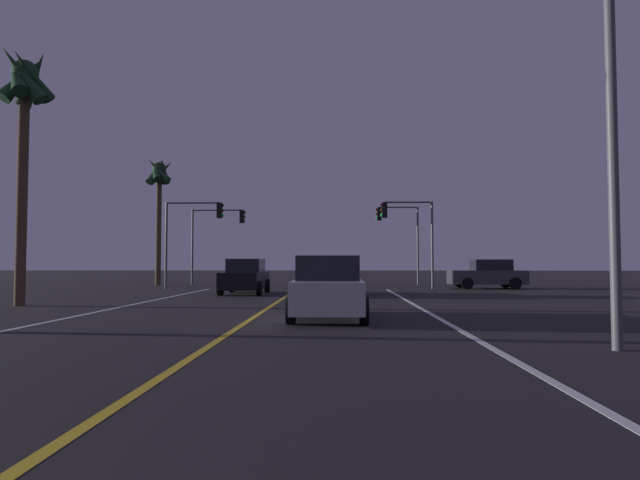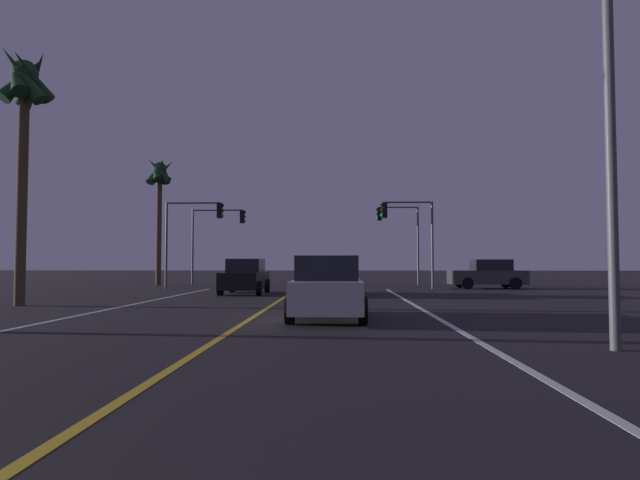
# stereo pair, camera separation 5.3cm
# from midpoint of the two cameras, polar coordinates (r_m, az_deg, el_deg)

# --- Properties ---
(lane_edge_right) EXTENTS (0.16, 36.35, 0.01)m
(lane_edge_right) POSITION_cam_midpoint_polar(r_m,az_deg,el_deg) (12.08, 15.17, -9.60)
(lane_edge_right) COLOR silver
(lane_edge_right) RESTS_ON ground
(lane_edge_left) EXTENTS (0.16, 36.35, 0.01)m
(lane_edge_left) POSITION_cam_midpoint_polar(r_m,az_deg,el_deg) (13.95, -30.74, -8.37)
(lane_edge_left) COLOR silver
(lane_edge_left) RESTS_ON ground
(lane_center_divider) EXTENTS (0.16, 36.35, 0.01)m
(lane_center_divider) POSITION_cam_midpoint_polar(r_m,az_deg,el_deg) (12.01, -9.57, -9.70)
(lane_center_divider) COLOR gold
(lane_center_divider) RESTS_ON ground
(car_oncoming) EXTENTS (2.02, 4.30, 1.70)m
(car_oncoming) POSITION_cam_midpoint_polar(r_m,az_deg,el_deg) (25.84, -8.19, -3.99)
(car_oncoming) COLOR black
(car_oncoming) RESTS_ON ground
(car_lead_same_lane) EXTENTS (2.02, 4.30, 1.70)m
(car_lead_same_lane) POSITION_cam_midpoint_polar(r_m,az_deg,el_deg) (14.25, 0.82, -5.28)
(car_lead_same_lane) COLOR black
(car_lead_same_lane) RESTS_ON ground
(car_ahead_far) EXTENTS (2.02, 4.30, 1.70)m
(car_ahead_far) POSITION_cam_midpoint_polar(r_m,az_deg,el_deg) (24.53, 1.76, -4.10)
(car_ahead_far) COLOR black
(car_ahead_far) RESTS_ON ground
(car_crossing_side) EXTENTS (4.30, 2.02, 1.70)m
(car_crossing_side) POSITION_cam_midpoint_polar(r_m,az_deg,el_deg) (32.18, 17.74, -3.59)
(car_crossing_side) COLOR black
(car_crossing_side) RESTS_ON ground
(traffic_light_near_right) EXTENTS (3.06, 0.36, 5.06)m
(traffic_light_near_right) POSITION_cam_midpoint_polar(r_m,az_deg,el_deg) (30.69, 9.35, 1.79)
(traffic_light_near_right) COLOR #4C4C51
(traffic_light_near_right) RESTS_ON ground
(traffic_light_near_left) EXTENTS (3.47, 0.36, 5.07)m
(traffic_light_near_left) POSITION_cam_midpoint_polar(r_m,az_deg,el_deg) (31.59, -13.50, 1.75)
(traffic_light_near_left) COLOR #4C4C51
(traffic_light_near_left) RESTS_ON ground
(traffic_light_far_right) EXTENTS (2.93, 0.36, 5.34)m
(traffic_light_far_right) POSITION_cam_midpoint_polar(r_m,az_deg,el_deg) (36.16, 8.39, 1.44)
(traffic_light_far_right) COLOR #4C4C51
(traffic_light_far_right) RESTS_ON ground
(traffic_light_far_left) EXTENTS (3.77, 0.36, 5.19)m
(traffic_light_far_left) POSITION_cam_midpoint_polar(r_m,az_deg,el_deg) (36.88, -11.00, 1.29)
(traffic_light_far_left) COLOR #4C4C51
(traffic_light_far_left) RESTS_ON ground
(street_lamp_right_near) EXTENTS (2.09, 0.44, 7.89)m
(street_lamp_right_near) POSITION_cam_midpoint_polar(r_m,az_deg,el_deg) (10.85, 26.63, 16.55)
(street_lamp_right_near) COLOR #4C4C51
(street_lamp_right_near) RESTS_ON ground
(palm_tree_left_mid) EXTENTS (2.03, 2.07, 9.25)m
(palm_tree_left_mid) POSITION_cam_midpoint_polar(r_m,az_deg,el_deg) (22.02, -29.53, 13.14)
(palm_tree_left_mid) COLOR #473826
(palm_tree_left_mid) RESTS_ON ground
(palm_tree_left_far) EXTENTS (1.98, 1.97, 8.70)m
(palm_tree_left_far) POSITION_cam_midpoint_polar(r_m,az_deg,el_deg) (37.06, -17.16, 6.01)
(palm_tree_left_far) COLOR #473826
(palm_tree_left_far) RESTS_ON ground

